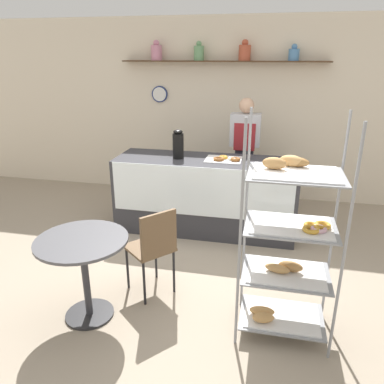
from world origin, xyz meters
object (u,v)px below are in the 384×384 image
Objects in this scene: donut_tray_counter at (225,159)px; person_worker at (244,153)px; pastry_rack at (287,245)px; coffee_carafe at (178,144)px; cafe_table at (84,259)px; cafe_chair at (154,244)px.

person_worker is at bearing 74.54° from donut_tray_counter.
coffee_carafe is (-1.31, 1.73, 0.33)m from pastry_rack.
coffee_carafe reaches higher than donut_tray_counter.
person_worker reaches higher than coffee_carafe.
person_worker is 4.55× the size of coffee_carafe.
donut_tray_counter is (-0.18, -0.65, 0.07)m from person_worker.
person_worker is at bearing 41.09° from coffee_carafe.
coffee_carafe is 0.82× the size of donut_tray_counter.
coffee_carafe reaches higher than cafe_table.
coffee_carafe is at bearing -138.91° from person_worker.
pastry_rack is 1.66m from cafe_table.
person_worker reaches higher than donut_tray_counter.
pastry_rack is 4.09× the size of donut_tray_counter.
cafe_table is 2.18m from donut_tray_counter.
coffee_carafe is at bearing -133.53° from cafe_chair.
cafe_chair is (-0.62, -2.16, -0.35)m from person_worker.
person_worker is (-0.54, 2.40, 0.10)m from pastry_rack.
person_worker is 2.28m from cafe_chair.
cafe_chair is 2.00× the size of donut_tray_counter.
cafe_chair is 1.61m from coffee_carafe.
coffee_carafe is 0.61m from donut_tray_counter.
donut_tray_counter is (0.59, 0.02, -0.16)m from coffee_carafe.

